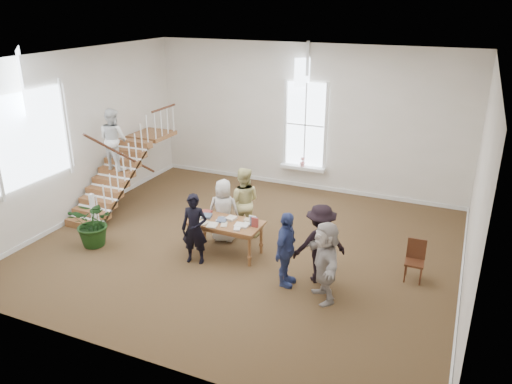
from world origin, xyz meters
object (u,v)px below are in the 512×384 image
at_px(floor_plant, 94,223).
at_px(woman_cluster_b, 320,244).
at_px(police_officer, 195,229).
at_px(library_table, 225,225).
at_px(side_chair, 415,258).
at_px(elderly_woman, 224,211).
at_px(woman_cluster_a, 286,250).
at_px(person_yellow, 243,202).
at_px(woman_cluster_c, 325,262).

bearing_deg(floor_plant, woman_cluster_b, 6.60).
height_order(police_officer, floor_plant, police_officer).
bearing_deg(library_table, side_chair, 8.27).
bearing_deg(side_chair, woman_cluster_b, -156.41).
distance_m(police_officer, woman_cluster_b, 2.87).
bearing_deg(woman_cluster_b, library_table, -39.78).
xyz_separation_m(library_table, floor_plant, (-3.10, -0.92, -0.13)).
height_order(library_table, elderly_woman, elderly_woman).
bearing_deg(police_officer, woman_cluster_b, -4.44).
distance_m(elderly_woman, side_chair, 4.63).
xyz_separation_m(woman_cluster_a, side_chair, (2.48, 1.34, -0.33)).
relative_size(police_officer, floor_plant, 1.37).
distance_m(floor_plant, side_chair, 7.54).
height_order(library_table, woman_cluster_a, woman_cluster_a).
xyz_separation_m(library_table, side_chair, (4.29, 0.60, -0.23)).
bearing_deg(elderly_woman, floor_plant, 14.79).
xyz_separation_m(library_table, police_officer, (-0.43, -0.65, 0.10)).
bearing_deg(person_yellow, woman_cluster_b, 133.69).
xyz_separation_m(police_officer, floor_plant, (-2.67, -0.28, -0.22)).
distance_m(woman_cluster_b, side_chair, 2.11).
distance_m(library_table, police_officer, 0.79).
bearing_deg(woman_cluster_b, side_chair, 172.35).
distance_m(person_yellow, side_chair, 4.37).
bearing_deg(person_yellow, elderly_woman, 42.34).
xyz_separation_m(library_table, woman_cluster_a, (1.81, -0.74, 0.09)).
xyz_separation_m(police_officer, woman_cluster_b, (2.85, 0.36, 0.05)).
relative_size(police_officer, woman_cluster_a, 1.00).
bearing_deg(library_table, elderly_woman, 119.30).
xyz_separation_m(person_yellow, woman_cluster_a, (1.85, -1.84, -0.07)).
xyz_separation_m(police_officer, person_yellow, (0.40, 1.75, 0.07)).
distance_m(library_table, side_chair, 4.34).
xyz_separation_m(woman_cluster_b, woman_cluster_c, (0.30, -0.65, -0.03)).
relative_size(elderly_woman, floor_plant, 1.32).
relative_size(woman_cluster_b, floor_plant, 1.45).
xyz_separation_m(woman_cluster_c, side_chair, (1.58, 1.54, -0.35)).
distance_m(woman_cluster_a, woman_cluster_c, 0.92).
bearing_deg(floor_plant, police_officer, 5.94).
xyz_separation_m(police_officer, elderly_woman, (0.10, 1.25, -0.03)).
bearing_deg(woman_cluster_c, police_officer, -129.40).
bearing_deg(floor_plant, woman_cluster_a, 2.18).
distance_m(library_table, elderly_woman, 0.69).
relative_size(library_table, woman_cluster_c, 1.03).
bearing_deg(woman_cluster_c, side_chair, 100.17).
height_order(library_table, woman_cluster_b, woman_cluster_b).
bearing_deg(police_officer, side_chair, 3.16).
xyz_separation_m(library_table, woman_cluster_b, (2.41, -0.29, 0.14)).
distance_m(woman_cluster_b, woman_cluster_c, 0.72).
bearing_deg(library_table, person_yellow, 92.07).
bearing_deg(floor_plant, woman_cluster_c, -0.13).
bearing_deg(woman_cluster_a, police_officer, 88.25).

